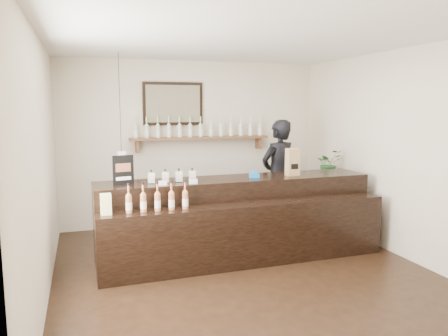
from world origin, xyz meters
name	(u,v)px	position (x,y,z in m)	size (l,w,h in m)	color
ground	(243,271)	(0.00, 0.00, 0.00)	(5.00, 5.00, 0.00)	black
room_shell	(244,135)	(0.00, 0.00, 1.70)	(5.00, 5.00, 5.00)	beige
back_wall_decor	(186,123)	(-0.14, 2.37, 1.75)	(2.66, 0.96, 1.69)	brown
counter	(239,220)	(0.15, 0.56, 0.50)	(3.81, 1.07, 1.24)	black
promo_sign	(123,170)	(-1.36, 0.65, 1.25)	(0.26, 0.07, 0.37)	black
paper_bag	(293,162)	(0.98, 0.66, 1.25)	(0.18, 0.13, 0.38)	#9D7F4C
tape_dispenser	(254,175)	(0.39, 0.63, 1.11)	(0.14, 0.08, 0.11)	#1A69B8
side_cabinet	(327,203)	(2.00, 1.35, 0.44)	(0.54, 0.67, 0.88)	brown
potted_plant	(329,163)	(2.00, 1.35, 1.11)	(0.41, 0.35, 0.45)	#255D26
shopkeeper	(278,168)	(1.19, 1.55, 1.03)	(0.75, 0.49, 2.07)	black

